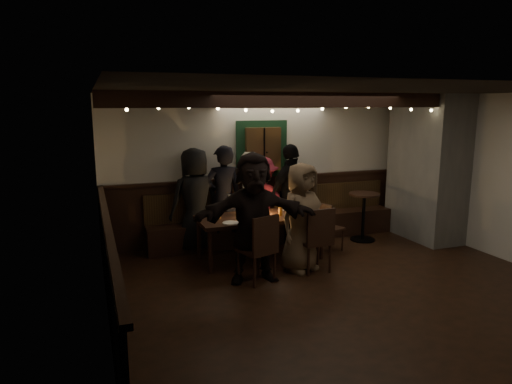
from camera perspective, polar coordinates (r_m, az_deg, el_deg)
name	(u,v)px	position (r m, az deg, el deg)	size (l,w,h in m)	color
room	(353,186)	(7.86, 12.07, 0.75)	(6.02, 5.01, 2.62)	black
dining_table	(260,220)	(7.18, 0.54, -3.46)	(1.97, 0.85, 0.86)	black
chair_near_left	(261,245)	(6.24, 0.61, -6.66)	(0.55, 0.55, 0.97)	black
chair_near_right	(317,236)	(6.68, 7.63, -5.53)	(0.46, 0.46, 0.97)	black
chair_end	(327,224)	(7.69, 8.87, -4.01)	(0.47, 0.47, 0.82)	black
high_top	(364,211)	(8.42, 13.31, -2.28)	(0.54, 0.54, 0.87)	black
person_a	(195,200)	(7.62, -7.63, -1.00)	(0.85, 0.55, 1.74)	black
person_b	(223,198)	(7.66, -4.11, -0.74)	(0.64, 0.42, 1.77)	black
person_c	(247,200)	(7.76, -1.08, -1.02)	(0.80, 0.62, 1.65)	beige
person_d	(262,201)	(7.96, 0.75, -1.12)	(0.99, 0.57, 1.54)	maroon
person_e	(291,194)	(8.07, 4.43, -0.20)	(1.03, 0.43, 1.75)	black
person_f	(254,217)	(6.26, -0.31, -3.19)	(1.67, 0.53, 1.80)	black
person_g	(301,218)	(6.68, 5.71, -3.19)	(0.79, 0.51, 1.61)	brown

